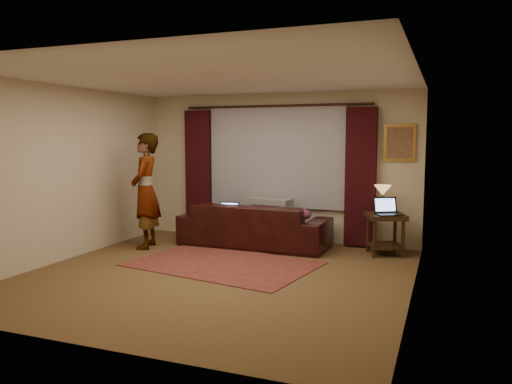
# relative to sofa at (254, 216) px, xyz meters

# --- Properties ---
(floor) EXTENTS (5.00, 5.00, 0.01)m
(floor) POSITION_rel_sofa_xyz_m (0.18, -1.85, -0.51)
(floor) COLOR brown
(floor) RESTS_ON ground
(ceiling) EXTENTS (5.00, 5.00, 0.02)m
(ceiling) POSITION_rel_sofa_xyz_m (0.18, -1.85, 2.09)
(ceiling) COLOR silver
(ceiling) RESTS_ON ground
(wall_back) EXTENTS (5.00, 0.02, 2.60)m
(wall_back) POSITION_rel_sofa_xyz_m (0.18, 0.65, 0.79)
(wall_back) COLOR beige
(wall_back) RESTS_ON ground
(wall_front) EXTENTS (5.00, 0.02, 2.60)m
(wall_front) POSITION_rel_sofa_xyz_m (0.18, -4.35, 0.79)
(wall_front) COLOR beige
(wall_front) RESTS_ON ground
(wall_left) EXTENTS (0.02, 5.00, 2.60)m
(wall_left) POSITION_rel_sofa_xyz_m (-2.32, -1.85, 0.79)
(wall_left) COLOR beige
(wall_left) RESTS_ON ground
(wall_right) EXTENTS (0.02, 5.00, 2.60)m
(wall_right) POSITION_rel_sofa_xyz_m (2.68, -1.85, 0.79)
(wall_right) COLOR beige
(wall_right) RESTS_ON ground
(sheer_curtain) EXTENTS (2.50, 0.05, 1.80)m
(sheer_curtain) POSITION_rel_sofa_xyz_m (0.18, 0.59, 0.99)
(sheer_curtain) COLOR #9B9AA1
(sheer_curtain) RESTS_ON wall_back
(drape_left) EXTENTS (0.50, 0.14, 2.30)m
(drape_left) POSITION_rel_sofa_xyz_m (-1.32, 0.54, 0.67)
(drape_left) COLOR black
(drape_left) RESTS_ON floor
(drape_right) EXTENTS (0.50, 0.14, 2.30)m
(drape_right) POSITION_rel_sofa_xyz_m (1.68, 0.54, 0.67)
(drape_right) COLOR black
(drape_right) RESTS_ON floor
(curtain_rod) EXTENTS (0.04, 0.04, 3.40)m
(curtain_rod) POSITION_rel_sofa_xyz_m (0.18, 0.54, 1.87)
(curtain_rod) COLOR black
(curtain_rod) RESTS_ON wall_back
(picture_frame) EXTENTS (0.50, 0.04, 0.60)m
(picture_frame) POSITION_rel_sofa_xyz_m (2.28, 0.62, 1.24)
(picture_frame) COLOR #B88538
(picture_frame) RESTS_ON wall_back
(sofa) EXTENTS (2.52, 1.12, 1.01)m
(sofa) POSITION_rel_sofa_xyz_m (0.00, 0.00, 0.00)
(sofa) COLOR black
(sofa) RESTS_ON floor
(throw_blanket) EXTENTS (0.87, 0.45, 0.10)m
(throw_blanket) POSITION_rel_sofa_xyz_m (0.15, 0.27, 0.51)
(throw_blanket) COLOR gray
(throw_blanket) RESTS_ON sofa
(clothing_pile) EXTENTS (0.53, 0.43, 0.21)m
(clothing_pile) POSITION_rel_sofa_xyz_m (0.80, -0.19, 0.10)
(clothing_pile) COLOR brown
(clothing_pile) RESTS_ON sofa
(laptop_sofa) EXTENTS (0.39, 0.41, 0.23)m
(laptop_sofa) POSITION_rel_sofa_xyz_m (-0.39, -0.21, 0.12)
(laptop_sofa) COLOR black
(laptop_sofa) RESTS_ON sofa
(area_rug) EXTENTS (2.83, 2.14, 0.01)m
(area_rug) POSITION_rel_sofa_xyz_m (0.02, -1.31, -0.50)
(area_rug) COLOR brown
(area_rug) RESTS_ON floor
(end_table) EXTENTS (0.73, 0.73, 0.65)m
(end_table) POSITION_rel_sofa_xyz_m (2.14, 0.14, -0.18)
(end_table) COLOR black
(end_table) RESTS_ON floor
(tiffany_lamp) EXTENTS (0.33, 0.33, 0.43)m
(tiffany_lamp) POSITION_rel_sofa_xyz_m (2.07, 0.27, 0.36)
(tiffany_lamp) COLOR olive
(tiffany_lamp) RESTS_ON end_table
(laptop_table) EXTENTS (0.51, 0.53, 0.27)m
(laptop_table) POSITION_rel_sofa_xyz_m (2.20, 0.02, 0.28)
(laptop_table) COLOR black
(laptop_table) RESTS_ON end_table
(person) EXTENTS (0.71, 0.71, 1.91)m
(person) POSITION_rel_sofa_xyz_m (-1.64, -0.77, 0.45)
(person) COLOR gray
(person) RESTS_ON floor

